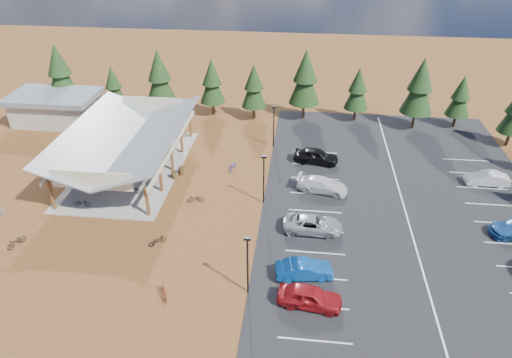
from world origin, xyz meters
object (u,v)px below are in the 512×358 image
at_px(bike_11, 164,291).
at_px(bike_4, 133,189).
at_px(trash_bin_1, 182,171).
at_px(bike_16, 196,198).
at_px(car_3, 322,185).
at_px(bike_12, 157,240).
at_px(lamp_post_2, 274,124).
at_px(bike_0, 81,203).
at_px(car_1, 304,269).
at_px(bike_1, 98,177).
at_px(bike_2, 127,158).
at_px(outbuilding, 56,107).
at_px(car_0, 310,297).
at_px(bike_8, 16,241).
at_px(car_4, 316,156).
at_px(car_9, 487,179).
at_px(bike_5, 141,167).
at_px(lamp_post_1, 264,176).
at_px(bike_7, 180,135).
at_px(bike_3, 130,142).
at_px(lamp_post_0, 248,261).
at_px(bike_14, 233,166).
at_px(bike_pavilion, 127,137).
at_px(bike_6, 167,150).
at_px(car_2, 313,224).

bearing_deg(bike_11, bike_4, 93.63).
xyz_separation_m(trash_bin_1, bike_11, (3.19, -17.53, 0.09)).
relative_size(bike_4, bike_16, 0.95).
bearing_deg(car_3, bike_12, 136.09).
xyz_separation_m(lamp_post_2, bike_0, (-17.20, -14.80, -2.45)).
relative_size(bike_16, car_1, 0.37).
xyz_separation_m(bike_1, bike_11, (11.33, -14.93, -0.10)).
bearing_deg(bike_2, trash_bin_1, -89.11).
xyz_separation_m(outbuilding, car_0, (33.59, -28.84, -1.19)).
height_order(bike_8, car_4, car_4).
bearing_deg(car_9, bike_5, -87.83).
xyz_separation_m(lamp_post_1, bike_7, (-11.55, 12.79, -2.43)).
xyz_separation_m(outbuilding, bike_4, (15.91, -15.93, -1.51)).
distance_m(bike_1, car_3, 23.07).
distance_m(bike_3, car_1, 29.03).
distance_m(lamp_post_1, trash_bin_1, 10.55).
distance_m(outbuilding, bike_1, 18.43).
height_order(outbuilding, bike_4, outbuilding).
xyz_separation_m(lamp_post_0, bike_12, (-8.36, 4.63, -2.55)).
relative_size(lamp_post_2, bike_0, 3.18).
xyz_separation_m(lamp_post_2, bike_16, (-6.56, -12.71, -2.54)).
relative_size(bike_12, car_0, 0.35).
bearing_deg(bike_14, bike_4, -134.75).
xyz_separation_m(lamp_post_1, bike_16, (-6.56, -0.71, -2.54)).
distance_m(bike_8, bike_12, 11.91).
height_order(bike_pavilion, lamp_post_2, lamp_post_2).
xyz_separation_m(bike_6, car_4, (17.18, -0.24, 0.34)).
relative_size(bike_11, bike_16, 1.08).
bearing_deg(bike_5, bike_14, -63.67).
height_order(car_0, car_1, car_0).
relative_size(bike_2, bike_3, 1.02).
bearing_deg(bike_11, bike_16, 67.95).
distance_m(bike_14, car_2, 13.25).
xyz_separation_m(car_0, car_9, (17.93, 18.60, -0.08)).
bearing_deg(car_4, car_9, -90.34).
relative_size(bike_pavilion, bike_14, 11.30).
bearing_deg(bike_12, car_0, -155.55).
distance_m(trash_bin_1, bike_5, 4.44).
distance_m(bike_2, bike_16, 11.69).
distance_m(trash_bin_1, bike_3, 9.53).
distance_m(bike_3, car_9, 39.69).
xyz_separation_m(bike_2, bike_7, (4.45, 6.61, -0.03)).
bearing_deg(car_3, bike_16, 115.86).
relative_size(trash_bin_1, bike_6, 0.54).
xyz_separation_m(bike_pavilion, lamp_post_1, (15.00, -5.00, -0.85)).
xyz_separation_m(outbuilding, bike_5, (15.29, -11.62, -1.45)).
height_order(outbuilding, bike_2, outbuilding).
distance_m(bike_1, bike_4, 4.62).
xyz_separation_m(lamp_post_1, bike_6, (-12.12, 8.77, -2.44)).
height_order(bike_pavilion, car_2, bike_pavilion).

